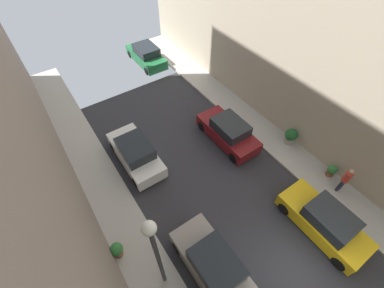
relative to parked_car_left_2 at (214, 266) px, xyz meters
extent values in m
plane|color=#2D2D33|center=(2.70, -2.36, -0.72)|extent=(32.00, 32.00, 0.00)
cube|color=#B7B2A8|center=(7.70, -2.36, -0.64)|extent=(2.00, 44.00, 0.15)
cube|color=gray|center=(0.00, 0.04, -0.17)|extent=(1.76, 4.20, 0.76)
cube|color=#1E2328|center=(0.00, -0.11, 0.53)|extent=(1.56, 2.10, 0.64)
cylinder|color=black|center=(-0.78, 1.59, -0.40)|extent=(0.22, 0.64, 0.64)
cylinder|color=black|center=(0.78, 1.59, -0.40)|extent=(0.22, 0.64, 0.64)
cube|color=white|center=(0.00, 7.29, -0.17)|extent=(1.76, 4.20, 0.76)
cube|color=#1E2328|center=(0.00, 7.14, 0.53)|extent=(1.56, 2.10, 0.64)
cylinder|color=black|center=(-0.78, 8.84, -0.40)|extent=(0.22, 0.64, 0.64)
cylinder|color=black|center=(0.78, 8.84, -0.40)|extent=(0.22, 0.64, 0.64)
cylinder|color=black|center=(-0.78, 5.74, -0.40)|extent=(0.22, 0.64, 0.64)
cylinder|color=black|center=(0.78, 5.74, -0.40)|extent=(0.22, 0.64, 0.64)
cube|color=gold|center=(5.40, -1.34, -0.17)|extent=(1.76, 4.20, 0.76)
cube|color=#1E2328|center=(5.40, -1.49, 0.53)|extent=(1.56, 2.10, 0.64)
cylinder|color=black|center=(4.62, 0.21, -0.40)|extent=(0.22, 0.64, 0.64)
cylinder|color=black|center=(6.18, 0.21, -0.40)|extent=(0.22, 0.64, 0.64)
cylinder|color=black|center=(4.62, -2.89, -0.40)|extent=(0.22, 0.64, 0.64)
cylinder|color=black|center=(6.18, -2.89, -0.40)|extent=(0.22, 0.64, 0.64)
cube|color=maroon|center=(5.40, 5.62, -0.17)|extent=(1.76, 4.20, 0.76)
cube|color=#1E2328|center=(5.40, 5.47, 0.53)|extent=(1.56, 2.10, 0.64)
cylinder|color=black|center=(4.62, 7.17, -0.40)|extent=(0.22, 0.64, 0.64)
cylinder|color=black|center=(6.18, 7.17, -0.40)|extent=(0.22, 0.64, 0.64)
cylinder|color=black|center=(4.62, 4.07, -0.40)|extent=(0.22, 0.64, 0.64)
cylinder|color=black|center=(6.18, 4.07, -0.40)|extent=(0.22, 0.64, 0.64)
cube|color=#1E6638|center=(5.40, 16.28, -0.17)|extent=(1.76, 4.20, 0.76)
cube|color=#1E2328|center=(5.40, 16.13, 0.53)|extent=(1.56, 2.10, 0.64)
cylinder|color=black|center=(4.62, 17.83, -0.40)|extent=(0.22, 0.64, 0.64)
cylinder|color=black|center=(6.18, 17.83, -0.40)|extent=(0.22, 0.64, 0.64)
cylinder|color=black|center=(4.62, 14.73, -0.40)|extent=(0.22, 0.64, 0.64)
cylinder|color=black|center=(6.18, 14.73, -0.40)|extent=(0.22, 0.64, 0.64)
cylinder|color=#2D334C|center=(7.79, -0.57, -0.16)|extent=(0.18, 0.18, 0.82)
cylinder|color=#2D334C|center=(8.01, -0.57, -0.16)|extent=(0.18, 0.18, 0.82)
cylinder|color=#D83F33|center=(7.90, -0.57, 0.57)|extent=(0.36, 0.36, 0.64)
sphere|color=tan|center=(7.90, -0.57, 1.03)|extent=(0.24, 0.24, 0.24)
cylinder|color=#B2A899|center=(8.25, 3.18, -0.36)|extent=(0.49, 0.49, 0.41)
sphere|color=#23602D|center=(8.25, 3.18, 0.13)|extent=(0.73, 0.73, 0.73)
cylinder|color=brown|center=(-3.06, 2.89, -0.39)|extent=(0.38, 0.38, 0.37)
sphere|color=#2D7233|center=(-3.06, 2.89, 0.02)|extent=(0.57, 0.57, 0.57)
cylinder|color=brown|center=(8.30, 0.27, -0.43)|extent=(0.42, 0.42, 0.29)
sphere|color=#38843D|center=(8.30, 0.27, -0.08)|extent=(0.50, 0.50, 0.50)
cylinder|color=#333338|center=(-1.90, 0.87, 1.94)|extent=(0.16, 0.16, 5.02)
sphere|color=white|center=(-1.90, 0.87, 4.67)|extent=(0.44, 0.44, 0.44)
camera|label=1|loc=(-2.52, -2.08, 11.32)|focal=24.04mm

